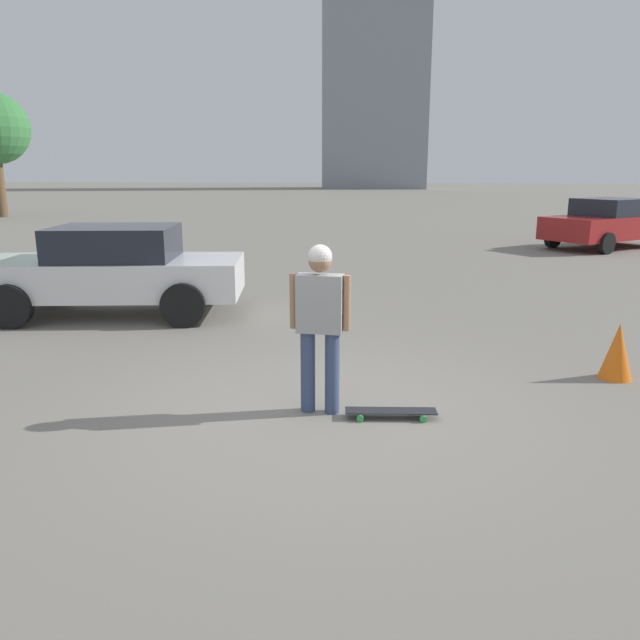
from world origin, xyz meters
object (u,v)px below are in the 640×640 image
Objects in this scene: car_parked_near at (112,270)px; traffic_cone at (617,351)px; skateboard at (391,412)px; car_parked_far at (608,223)px; person at (320,315)px.

traffic_cone is at bearing 152.63° from car_parked_near.
traffic_cone is (1.55, -2.61, 0.27)m from skateboard.
traffic_cone is at bearing 34.16° from car_parked_far.
car_parked_far is at bearing -145.22° from car_parked_near.
person is at bearing 113.64° from traffic_cone.
skateboard is 3.05m from traffic_cone.
car_parked_far reaches higher than traffic_cone.
car_parked_near is at bearing 71.74° from traffic_cone.
traffic_cone is (-2.42, -7.33, -0.44)m from car_parked_near.
car_parked_far is 13.79m from traffic_cone.
car_parked_near reaches higher than skateboard.
car_parked_near is at bearing 139.51° from person.
person reaches higher than skateboard.
person is at bearing 126.72° from car_parked_near.
car_parked_near is 15.57m from car_parked_far.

